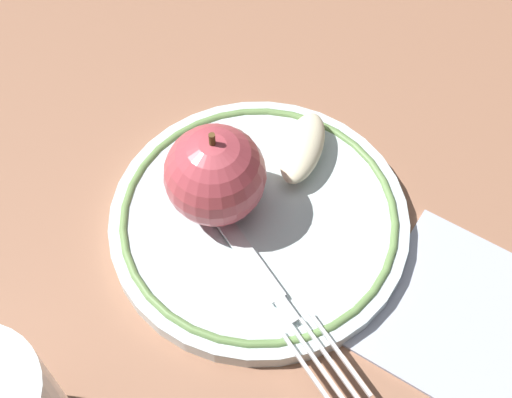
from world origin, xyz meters
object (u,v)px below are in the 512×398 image
at_px(apple_slice_front, 303,148).
at_px(fork, 267,283).
at_px(plate, 256,220).
at_px(apple_red_whole, 215,175).
at_px(napkin_folded, 471,319).

distance_m(apple_slice_front, fork, 0.11).
xyz_separation_m(plate, apple_slice_front, (0.06, -0.03, 0.02)).
bearing_deg(apple_red_whole, napkin_folded, -111.57).
relative_size(plate, napkin_folded, 1.70).
height_order(fork, napkin_folded, fork).
bearing_deg(apple_red_whole, fork, -146.91).
height_order(plate, apple_red_whole, apple_red_whole).
distance_m(apple_red_whole, napkin_folded, 0.21).
bearing_deg(plate, apple_red_whole, 76.30).
xyz_separation_m(fork, napkin_folded, (-0.01, -0.14, -0.02)).
relative_size(apple_slice_front, napkin_folded, 0.52).
bearing_deg(plate, napkin_folded, -112.98).
height_order(plate, fork, fork).
height_order(apple_slice_front, napkin_folded, apple_slice_front).
bearing_deg(fork, apple_red_whole, 176.33).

